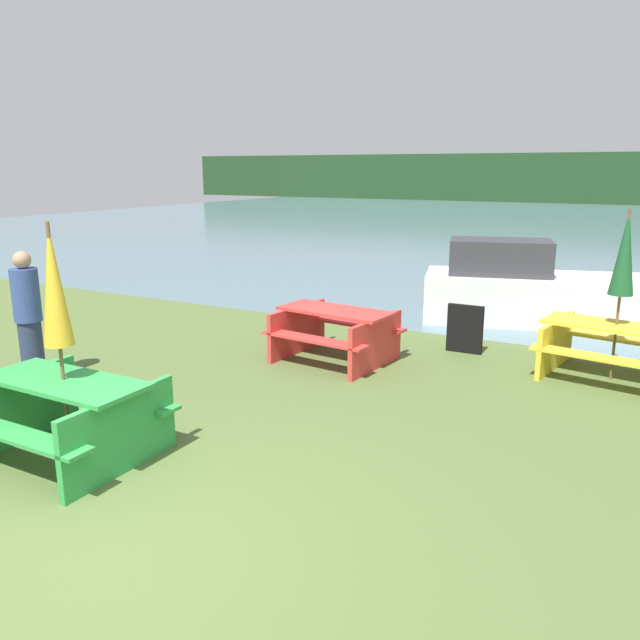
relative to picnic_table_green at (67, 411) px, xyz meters
name	(u,v)px	position (x,y,z in m)	size (l,w,h in m)	color
ground_plane	(112,559)	(1.63, -1.03, -0.48)	(60.00, 60.00, 0.00)	#516633
water	(585,223)	(1.63, 31.22, -0.48)	(60.00, 50.00, 0.00)	slate
far_treeline	(615,178)	(1.63, 51.22, 1.52)	(80.00, 1.60, 4.00)	#1E3D1E
picnic_table_green	(67,411)	(0.00, 0.00, 0.00)	(1.72, 1.40, 0.80)	green
picnic_table_red	(335,330)	(0.89, 4.05, -0.01)	(1.81, 1.56, 0.78)	red
picnic_table_yellow	(614,346)	(4.56, 5.06, -0.02)	(2.01, 1.66, 0.76)	yellow
umbrella_darkgreen	(625,254)	(4.56, 5.06, 1.22)	(0.31, 0.31, 2.27)	brown
umbrella_gold	(54,287)	(0.00, 0.00, 1.23)	(0.28, 0.28, 2.31)	brown
boat	(532,291)	(2.99, 7.90, 0.10)	(4.33, 2.46, 1.51)	silver
person	(28,317)	(-2.28, 1.37, 0.40)	(0.35, 0.35, 1.74)	#283351
signboard	(465,329)	(2.46, 5.37, -0.10)	(0.55, 0.08, 0.75)	black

